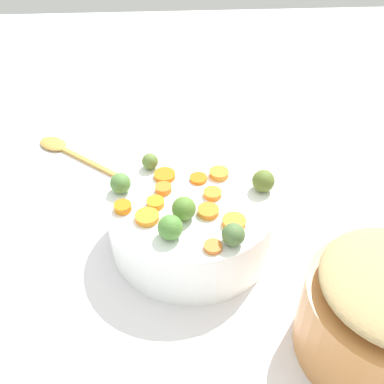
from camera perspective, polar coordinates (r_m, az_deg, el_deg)
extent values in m
cube|color=silver|center=(0.82, -0.99, -7.84)|extent=(2.40, 2.40, 0.02)
cylinder|color=white|center=(0.80, 0.00, -3.42)|extent=(0.29, 0.29, 0.11)
cylinder|color=#C78044|center=(0.70, 22.48, -14.77)|extent=(0.22, 0.22, 0.13)
cylinder|color=orange|center=(0.71, 5.28, -3.78)|extent=(0.05, 0.05, 0.01)
cylinder|color=orange|center=(0.74, -8.66, -1.88)|extent=(0.03, 0.03, 0.01)
cylinder|color=orange|center=(0.80, -3.44, 2.10)|extent=(0.05, 0.05, 0.01)
cylinder|color=orange|center=(0.73, 2.05, -2.41)|extent=(0.05, 0.05, 0.01)
cylinder|color=orange|center=(0.77, -3.60, 0.43)|extent=(0.03, 0.03, 0.01)
cylinder|color=orange|center=(0.80, 3.39, 2.32)|extent=(0.05, 0.05, 0.01)
cylinder|color=orange|center=(0.79, 0.81, 1.70)|extent=(0.04, 0.04, 0.01)
cylinder|color=orange|center=(0.68, 2.64, -6.85)|extent=(0.04, 0.04, 0.01)
cylinder|color=orange|center=(0.72, -5.64, -3.13)|extent=(0.04, 0.04, 0.01)
cylinder|color=orange|center=(0.74, -4.60, -1.36)|extent=(0.04, 0.04, 0.01)
cylinder|color=orange|center=(0.76, 2.59, -0.20)|extent=(0.04, 0.04, 0.01)
sphere|color=#517C2C|center=(0.71, -0.92, -2.09)|extent=(0.04, 0.04, 0.04)
sphere|color=#4E6F3B|center=(0.68, 5.20, -5.32)|extent=(0.04, 0.04, 0.04)
sphere|color=#53803C|center=(0.77, -8.94, 1.09)|extent=(0.03, 0.03, 0.03)
sphere|color=#5C7735|center=(0.81, -5.28, 3.84)|extent=(0.03, 0.03, 0.03)
sphere|color=#4F8637|center=(0.68, -2.74, -4.43)|extent=(0.04, 0.04, 0.04)
sphere|color=#596D2B|center=(0.77, 8.92, 1.38)|extent=(0.04, 0.04, 0.04)
cube|color=#BF8D40|center=(1.01, -11.95, 3.26)|extent=(0.15, 0.19, 0.01)
ellipsoid|color=#BF8D40|center=(1.10, -16.99, 5.81)|extent=(0.08, 0.09, 0.01)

